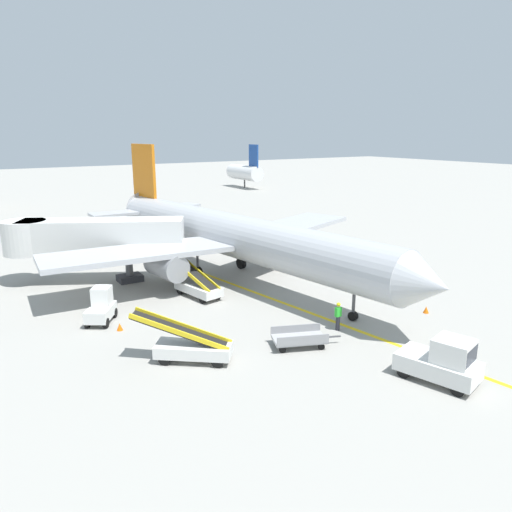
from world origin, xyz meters
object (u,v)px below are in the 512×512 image
Objects in this scene: belt_loader_aft_hold at (191,346)px; safety_cone_nose_left at (120,327)px; baggage_tug_near_wing at (101,307)px; baggage_cart_loaded at (299,338)px; safety_cone_nose_right at (366,261)px; safety_cone_wingtip_left at (426,310)px; pushback_tug at (443,362)px; jet_bridge at (85,237)px; ground_crew_marshaller at (338,315)px; belt_loader_forward_hold at (197,285)px; airliner at (231,235)px.

safety_cone_nose_left is (-1.91, 5.74, -0.56)m from belt_loader_aft_hold.
baggage_tug_near_wing is 12.25m from baggage_cart_loaded.
belt_loader_aft_hold is 10.71× the size of safety_cone_nose_right.
safety_cone_nose_right is at bearing 34.62° from baggage_cart_loaded.
baggage_tug_near_wing reaches higher than safety_cone_wingtip_left.
baggage_cart_loaded is at bearing 116.77° from pushback_tug.
baggage_cart_loaded is at bearing -69.48° from jet_bridge.
jet_bridge is at bearing 119.90° from ground_crew_marshaller.
pushback_tug is at bearing -75.72° from belt_loader_forward_hold.
baggage_tug_near_wing is 6.18× the size of safety_cone_wingtip_left.
baggage_cart_loaded is at bearing -145.38° from safety_cone_nose_right.
airliner reaches higher than baggage_tug_near_wing.
belt_loader_aft_hold is 5.82m from baggage_cart_loaded.
safety_cone_wingtip_left is at bearing -6.95° from belt_loader_aft_hold.
baggage_tug_near_wing is at bearing 107.42° from belt_loader_aft_hold.
ground_crew_marshaller is at bearing -140.48° from safety_cone_nose_right.
airliner is 19.82m from pushback_tug.
belt_loader_forward_hold reaches higher than ground_crew_marshaller.
safety_cone_nose_left is at bearing -151.46° from airliner.
safety_cone_nose_left is 1.00× the size of safety_cone_wingtip_left.
baggage_cart_loaded is 10.50m from safety_cone_nose_left.
jet_bridge is 2.66× the size of belt_loader_aft_hold.
belt_loader_forward_hold is (-4.32, 16.97, -0.22)m from pushback_tug.
ground_crew_marshaller is at bearing -37.59° from baggage_tug_near_wing.
baggage_cart_loaded is (8.00, -9.27, -0.46)m from baggage_tug_near_wing.
baggage_cart_loaded is at bearing 178.34° from safety_cone_wingtip_left.
ground_crew_marshaller is 3.86× the size of safety_cone_nose_right.
safety_cone_wingtip_left is at bearing 43.30° from pushback_tug.
safety_cone_nose_left and safety_cone_wingtip_left have the same top height.
pushback_tug is at bearing -54.43° from baggage_tug_near_wing.
belt_loader_aft_hold is 15.60m from safety_cone_wingtip_left.
baggage_tug_near_wing is 14.19m from ground_crew_marshaller.
jet_bridge is at bearing 112.25° from pushback_tug.
belt_loader_forward_hold is at bearing 104.28° from pushback_tug.
airliner is 80.17× the size of safety_cone_nose_left.
jet_bridge is 20.14m from ground_crew_marshaller.
pushback_tug reaches higher than ground_crew_marshaller.
airliner is 12.81m from safety_cone_nose_right.
airliner is 7.49× the size of belt_loader_aft_hold.
airliner is 15.35m from safety_cone_wingtip_left.
belt_loader_forward_hold is 9.97m from belt_loader_aft_hold.
baggage_cart_loaded is (-3.22, -13.17, -2.95)m from airliner.
baggage_cart_loaded is (1.04, -10.46, -0.31)m from belt_loader_forward_hold.
safety_cone_wingtip_left is (6.66, -13.46, -3.20)m from airliner.
belt_loader_forward_hold is at bearing -52.74° from jet_bridge.
belt_loader_forward_hold is (5.67, -7.46, -2.77)m from jet_bridge.
safety_cone_wingtip_left is at bearing -1.66° from baggage_cart_loaded.
safety_cone_wingtip_left is (15.47, -1.89, -0.56)m from belt_loader_aft_hold.
belt_loader_forward_hold reaches higher than pushback_tug.
jet_bridge is (-9.93, 4.75, 0.12)m from airliner.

